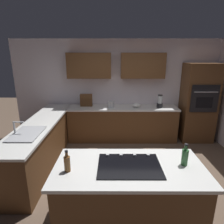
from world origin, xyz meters
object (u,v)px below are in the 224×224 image
mixing_bowl (136,105)px  second_bottle (185,157)px  sink_unit (26,133)px  wall_oven (198,103)px  oil_bottle (67,163)px  kettle (111,104)px  blender (160,102)px  cooktop (129,165)px  spice_rack (86,100)px

mixing_bowl → second_bottle: (-0.27, 2.71, 0.05)m
sink_unit → second_bottle: (-2.35, 0.95, 0.09)m
sink_unit → second_bottle: 2.54m
wall_oven → oil_bottle: bearing=46.6°
kettle → second_bottle: (-0.92, 2.71, 0.03)m
sink_unit → oil_bottle: (-0.95, 1.09, 0.09)m
wall_oven → blender: wall_oven is taller
cooktop → second_bottle: size_ratio=2.71×
sink_unit → second_bottle: size_ratio=2.50×
sink_unit → spice_rack: bearing=-112.4°
blender → spice_rack: 1.90m
spice_rack → kettle: (-0.65, 0.12, -0.08)m
mixing_bowl → oil_bottle: 3.07m
cooktop → kettle: 2.75m
oil_bottle → spice_rack: bearing=-86.8°
blender → oil_bottle: bearing=58.7°
spice_rack → second_bottle: spice_rack is taller
blender → cooktop: bearing=69.9°
sink_unit → kettle: bearing=-129.0°
sink_unit → cooktop: sink_unit is taller
mixing_bowl → spice_rack: bearing=-5.4°
wall_oven → mixing_bowl: wall_oven is taller
kettle → oil_bottle: oil_bottle is taller
cooktop → second_bottle: bearing=-177.5°
spice_rack → mixing_bowl: bearing=174.6°
wall_oven → kettle: (2.25, 0.04, -0.03)m
sink_unit → spice_rack: 2.05m
wall_oven → blender: bearing=2.3°
blender → mixing_bowl: (0.60, -0.00, -0.09)m
spice_rack → oil_bottle: spice_rack is taller
wall_oven → second_bottle: wall_oven is taller
cooktop → wall_oven: bearing=-125.8°
wall_oven → kettle: bearing=1.0°
cooktop → oil_bottle: oil_bottle is taller
cooktop → kettle: (0.25, -2.74, 0.07)m
kettle → oil_bottle: 2.89m
mixing_bowl → kettle: (0.65, 0.00, 0.02)m
oil_bottle → second_bottle: second_bottle is taller
sink_unit → blender: blender is taller
wall_oven → cooktop: 3.43m
mixing_bowl → oil_bottle: oil_bottle is taller
oil_bottle → mixing_bowl: bearing=-111.7°
oil_bottle → blender: bearing=-121.3°
mixing_bowl → second_bottle: bearing=95.8°
spice_rack → second_bottle: size_ratio=1.15×
blender → second_bottle: 2.73m
oil_bottle → second_bottle: size_ratio=0.94×
wall_oven → oil_bottle: (2.73, 2.89, -0.00)m
cooktop → blender: blender is taller
kettle → oil_bottle: (0.48, 2.85, 0.02)m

